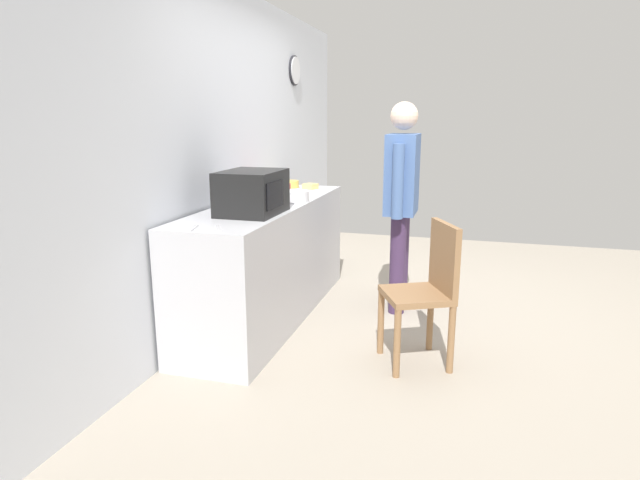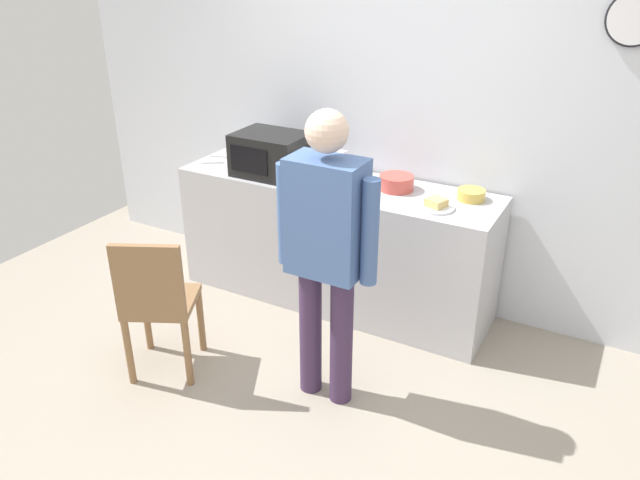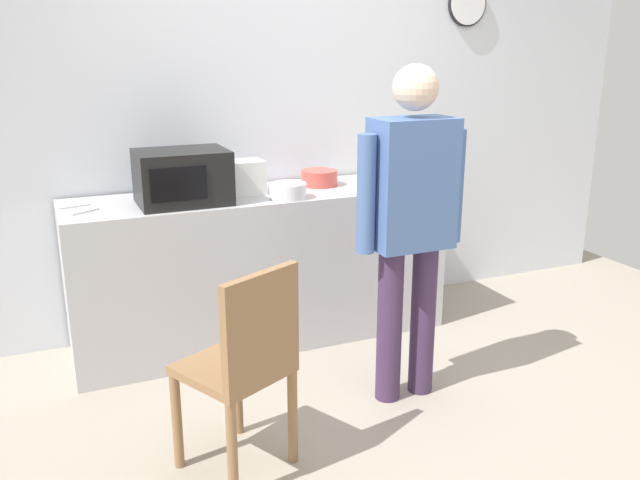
{
  "view_description": "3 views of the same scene",
  "coord_description": "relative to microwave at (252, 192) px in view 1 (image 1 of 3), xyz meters",
  "views": [
    {
      "loc": [
        -4.14,
        -0.32,
        1.6
      ],
      "look_at": [
        -0.19,
        0.81,
        0.64
      ],
      "focal_mm": 29.91,
      "sensor_mm": 36.0,
      "label": 1
    },
    {
      "loc": [
        1.56,
        -2.36,
        2.43
      ],
      "look_at": [
        -0.17,
        0.78,
        0.7
      ],
      "focal_mm": 34.57,
      "sensor_mm": 36.0,
      "label": 2
    },
    {
      "loc": [
        -1.5,
        -2.52,
        1.8
      ],
      "look_at": [
        -0.07,
        0.79,
        0.74
      ],
      "focal_mm": 37.35,
      "sensor_mm": 36.0,
      "label": 3
    }
  ],
  "objects": [
    {
      "name": "ground_plane",
      "position": [
        0.76,
        -1.14,
        -1.09
      ],
      "size": [
        6.0,
        6.0,
        0.0
      ],
      "primitive_type": "plane",
      "color": "#9E9384"
    },
    {
      "name": "back_wall",
      "position": [
        0.76,
        0.46,
        0.22
      ],
      "size": [
        5.4,
        0.13,
        2.6
      ],
      "color": "silver",
      "rests_on": "ground_plane"
    },
    {
      "name": "kitchen_counter",
      "position": [
        0.47,
        0.08,
        -0.62
      ],
      "size": [
        2.29,
        0.62,
        0.94
      ],
      "primitive_type": "cube",
      "color": "#B7B7BC",
      "rests_on": "ground_plane"
    },
    {
      "name": "microwave",
      "position": [
        0.0,
        0.0,
        0.0
      ],
      "size": [
        0.5,
        0.39,
        0.3
      ],
      "color": "black",
      "rests_on": "kitchen_counter"
    },
    {
      "name": "sandwich_plate",
      "position": [
        1.24,
        -0.04,
        -0.13
      ],
      "size": [
        0.23,
        0.23,
        0.07
      ],
      "color": "white",
      "rests_on": "kitchen_counter"
    },
    {
      "name": "salad_bowl",
      "position": [
        0.58,
        -0.12,
        -0.1
      ],
      "size": [
        0.22,
        0.22,
        0.09
      ],
      "primitive_type": "cylinder",
      "color": "white",
      "rests_on": "kitchen_counter"
    },
    {
      "name": "cereal_bowl",
      "position": [
        1.39,
        0.21,
        -0.12
      ],
      "size": [
        0.18,
        0.18,
        0.07
      ],
      "primitive_type": "cylinder",
      "color": "gold",
      "rests_on": "kitchen_counter"
    },
    {
      "name": "mixing_bowl",
      "position": [
        0.9,
        0.15,
        -0.1
      ],
      "size": [
        0.23,
        0.23,
        0.1
      ],
      "primitive_type": "cylinder",
      "color": "#C64C42",
      "rests_on": "kitchen_counter"
    },
    {
      "name": "toaster",
      "position": [
        0.39,
        0.1,
        -0.05
      ],
      "size": [
        0.22,
        0.18,
        0.2
      ],
      "primitive_type": "cube",
      "color": "silver",
      "rests_on": "kitchen_counter"
    },
    {
      "name": "fork_utensil",
      "position": [
        -0.57,
        0.14,
        -0.15
      ],
      "size": [
        0.17,
        0.06,
        0.01
      ],
      "primitive_type": "cube",
      "rotation": [
        0.0,
        0.0,
        0.25
      ],
      "color": "silver",
      "rests_on": "kitchen_counter"
    },
    {
      "name": "spoon_utensil",
      "position": [
        -0.53,
        -0.0,
        -0.15
      ],
      "size": [
        0.15,
        0.11,
        0.01
      ],
      "primitive_type": "cube",
      "rotation": [
        0.0,
        0.0,
        0.56
      ],
      "color": "silver",
      "rests_on": "kitchen_counter"
    },
    {
      "name": "person_standing",
      "position": [
        0.93,
        -0.91,
        -0.09
      ],
      "size": [
        0.59,
        0.24,
        1.71
      ],
      "color": "#3E2A4B",
      "rests_on": "ground_plane"
    },
    {
      "name": "wooden_chair",
      "position": [
        -0.03,
        -1.23,
        -0.56
      ],
      "size": [
        0.54,
        0.54,
        0.94
      ],
      "color": "olive",
      "rests_on": "ground_plane"
    }
  ]
}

